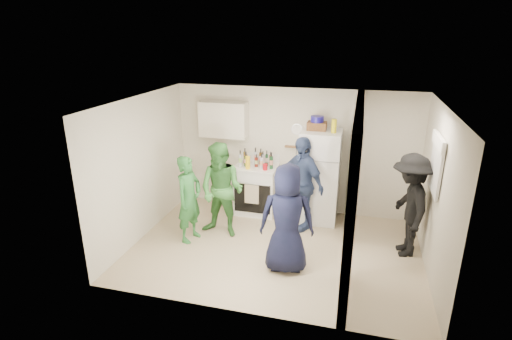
{
  "coord_description": "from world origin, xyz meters",
  "views": [
    {
      "loc": [
        1.2,
        -5.86,
        3.52
      ],
      "look_at": [
        -0.44,
        0.4,
        1.25
      ],
      "focal_mm": 28.0,
      "sensor_mm": 36.0,
      "label": 1
    }
  ],
  "objects": [
    {
      "name": "person_navy",
      "position": [
        0.28,
        -0.54,
        0.86
      ],
      "size": [
        0.91,
        0.67,
        1.71
      ],
      "primitive_type": "imported",
      "rotation": [
        0.0,
        0.0,
        -2.98
      ],
      "color": "black",
      "rests_on": "floor"
    },
    {
      "name": "partition_pier_back",
      "position": [
        1.2,
        1.1,
        1.25
      ],
      "size": [
        0.12,
        1.2,
        2.5
      ],
      "primitive_type": "cube",
      "color": "silver",
      "rests_on": "floor"
    },
    {
      "name": "bottle_c",
      "position": [
        -0.74,
        1.5,
        1.15
      ],
      "size": [
        0.06,
        0.06,
        0.33
      ],
      "primitive_type": "cylinder",
      "color": "silver",
      "rests_on": "stove"
    },
    {
      "name": "person_green_left",
      "position": [
        -1.52,
        -0.04,
        0.77
      ],
      "size": [
        0.49,
        0.63,
        1.54
      ],
      "primitive_type": "imported",
      "rotation": [
        0.0,
        0.0,
        1.32
      ],
      "color": "#2A6936",
      "rests_on": "floor"
    },
    {
      "name": "wall_front",
      "position": [
        0.0,
        -1.7,
        1.25
      ],
      "size": [
        4.8,
        0.0,
        4.8
      ],
      "primitive_type": "plane",
      "rotation": [
        -1.57,
        0.0,
        0.0
      ],
      "color": "silver",
      "rests_on": "floor"
    },
    {
      "name": "person_green_center",
      "position": [
        -1.04,
        0.28,
        0.86
      ],
      "size": [
        0.91,
        0.76,
        1.71
      ],
      "primitive_type": "imported",
      "rotation": [
        0.0,
        0.0,
        -0.14
      ],
      "color": "#438C3D",
      "rests_on": "floor"
    },
    {
      "name": "bottle_d",
      "position": [
        -0.67,
        1.31,
        1.11
      ],
      "size": [
        0.07,
        0.07,
        0.25
      ],
      "primitive_type": "cylinder",
      "color": "maroon",
      "rests_on": "stove"
    },
    {
      "name": "stove",
      "position": [
        -0.68,
        1.37,
        0.49
      ],
      "size": [
        0.83,
        0.69,
        0.99
      ],
      "primitive_type": "cube",
      "color": "white",
      "rests_on": "floor"
    },
    {
      "name": "bottle_e",
      "position": [
        -0.59,
        1.54,
        1.12
      ],
      "size": [
        0.06,
        0.06,
        0.25
      ],
      "primitive_type": "cylinder",
      "color": "silver",
      "rests_on": "stove"
    },
    {
      "name": "fridge",
      "position": [
        0.56,
        1.34,
        0.89
      ],
      "size": [
        0.73,
        0.71,
        1.78
      ],
      "primitive_type": "cube",
      "color": "white",
      "rests_on": "floor"
    },
    {
      "name": "ceiling",
      "position": [
        0.0,
        0.0,
        2.5
      ],
      "size": [
        4.8,
        4.8,
        0.0
      ],
      "primitive_type": "plane",
      "rotation": [
        3.14,
        0.0,
        0.0
      ],
      "color": "white",
      "rests_on": "wall_back"
    },
    {
      "name": "red_cup",
      "position": [
        -0.46,
        1.17,
        1.05
      ],
      "size": [
        0.09,
        0.09,
        0.12
      ],
      "primitive_type": "cylinder",
      "color": "red",
      "rests_on": "stove"
    },
    {
      "name": "bottle_l",
      "position": [
        -0.54,
        1.22,
        1.14
      ],
      "size": [
        0.07,
        0.07,
        0.3
      ],
      "primitive_type": "cylinder",
      "color": "#B3B2C4",
      "rests_on": "stove"
    },
    {
      "name": "nook_window_frame",
      "position": [
        2.36,
        0.2,
        1.65
      ],
      "size": [
        0.04,
        0.76,
        0.86
      ],
      "primitive_type": "cube",
      "color": "white",
      "rests_on": "wall_right"
    },
    {
      "name": "partition_pier_front",
      "position": [
        1.2,
        -1.1,
        1.25
      ],
      "size": [
        0.12,
        1.2,
        2.5
      ],
      "primitive_type": "cube",
      "color": "silver",
      "rests_on": "floor"
    },
    {
      "name": "blue_bowl",
      "position": [
        0.46,
        1.39,
        1.99
      ],
      "size": [
        0.24,
        0.24,
        0.11
      ],
      "primitive_type": "cylinder",
      "color": "navy",
      "rests_on": "wicker_basket"
    },
    {
      "name": "bottle_a",
      "position": [
        -0.96,
        1.49,
        1.14
      ],
      "size": [
        0.07,
        0.07,
        0.3
      ],
      "primitive_type": "cylinder",
      "color": "brown",
      "rests_on": "stove"
    },
    {
      "name": "bottle_i",
      "position": [
        -0.63,
        1.48,
        1.15
      ],
      "size": [
        0.06,
        0.06,
        0.33
      ],
      "primitive_type": "cylinder",
      "color": "#52370E",
      "rests_on": "stove"
    },
    {
      "name": "floor",
      "position": [
        0.0,
        0.0,
        0.0
      ],
      "size": [
        4.8,
        4.8,
        0.0
      ],
      "primitive_type": "plane",
      "color": "tan",
      "rests_on": "ground"
    },
    {
      "name": "wall_clock",
      "position": [
        0.05,
        1.68,
        1.7
      ],
      "size": [
        0.22,
        0.02,
        0.22
      ],
      "primitive_type": "cylinder",
      "rotation": [
        1.57,
        0.0,
        0.0
      ],
      "color": "white",
      "rests_on": "wall_back"
    },
    {
      "name": "nook_valance",
      "position": [
        2.34,
        0.2,
        2.0
      ],
      "size": [
        0.04,
        0.82,
        0.18
      ],
      "primitive_type": "cube",
      "color": "white",
      "rests_on": "wall_right"
    },
    {
      "name": "upper_cabinet",
      "position": [
        -1.4,
        1.52,
        1.85
      ],
      "size": [
        0.95,
        0.34,
        0.7
      ],
      "primitive_type": "cube",
      "color": "silver",
      "rests_on": "wall_back"
    },
    {
      "name": "yellow_cup_stack_top",
      "position": [
        0.78,
        1.24,
        1.91
      ],
      "size": [
        0.09,
        0.09,
        0.25
      ],
      "primitive_type": "cylinder",
      "color": "yellow",
      "rests_on": "fridge"
    },
    {
      "name": "person_nook",
      "position": [
        2.1,
        0.43,
        0.86
      ],
      "size": [
        0.78,
        1.19,
        1.72
      ],
      "primitive_type": "imported",
      "rotation": [
        0.0,
        0.0,
        -1.44
      ],
      "color": "black",
      "rests_on": "floor"
    },
    {
      "name": "bottle_h",
      "position": [
        -0.98,
        1.25,
        1.15
      ],
      "size": [
        0.06,
        0.06,
        0.33
      ],
      "primitive_type": "cylinder",
      "color": "#AEB4BB",
      "rests_on": "stove"
    },
    {
      "name": "bottle_j",
      "position": [
        -0.36,
        1.27,
        1.15
      ],
      "size": [
        0.07,
        0.07,
        0.33
      ],
      "primitive_type": "cylinder",
      "color": "#194A23",
      "rests_on": "stove"
    },
    {
      "name": "partition_header",
      "position": [
        1.2,
        0.0,
        2.3
      ],
      "size": [
        0.12,
        1.0,
        0.4
      ],
      "primitive_type": "cube",
      "color": "silver",
      "rests_on": "partition_pier_back"
    },
    {
      "name": "bottle_g",
      "position": [
        -0.43,
        1.52,
        1.12
      ],
      "size": [
        0.06,
        0.06,
        0.26
      ],
      "primitive_type": "cylinder",
      "color": "brown",
      "rests_on": "stove"
    },
    {
      "name": "wall_right",
      "position": [
        2.4,
        0.0,
        1.25
      ],
      "size": [
        0.0,
        3.4,
        3.4
      ],
      "primitive_type": "plane",
      "rotation": [
        1.57,
        0.0,
        -1.57
      ],
      "color": "silver",
      "rests_on": "floor"
    },
    {
      "name": "wall_back",
      "position": [
        0.0,
        1.7,
        1.25
      ],
      "size": [
        4.8,
        0.0,
        4.8
      ],
      "primitive_type": "plane",
      "rotation": [
        1.57,
        0.0,
        0.0
      ],
      "color": "silver",
      "rests_on": "floor"
    },
    {
      "name": "bottle_k",
      "position": [
        -0.92,
        1.41,
        1.12
      ],
      "size": [
        0.08,
        0.08,
        0.26
      ],
      "primitive_type": "cylinder",
      "color": "brown",
      "rests_on": "stove"
    },
    {
      "name": "wicker_basket",
      "position": [
        0.46,
        1.39,
        1.86
      ],
      "size": [
        0.35,
        0.25,
        0.15
      ],
      "primitive_type": "cube",
      "color": "brown",
      "rests_on": "fridge"
    },
    {
      "name": "bottle_f",
      "position": [
        -0.49,
        1.4,
        1.15
      ],
      "size": [
        0.06,
        0.06,
        0.32
      ],
      "primitive_type": "cylinder",
      "color": "#153B21",
      "rests_on": "stove"
    },
    {
      "name": "wall_left",
      "position": [
        -2.4,
        0.0,
        1.25
      ],
      "size": [
        0.0,
        3.4,
        3.4
      ],
      "primitive_type": "plane",
      "rotation": [
        1.57,
        0.0,
        1.57
      ],
      "color": "silver",
      "rests_on": "floor"
    },
    {
      "name": "yellow_cup_stack_stove",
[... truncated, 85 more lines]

